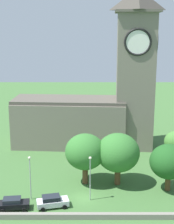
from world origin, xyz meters
TOP-DOWN VIEW (x-y plane):
  - ground_plane at (0.00, 15.00)m, footprint 200.00×200.00m
  - church at (2.99, 24.59)m, footprint 31.43×11.35m
  - quay_barrier at (0.00, -5.95)m, footprint 43.64×0.70m
  - car_black at (-10.33, -3.38)m, footprint 4.70×2.64m
  - car_white at (-4.73, -2.76)m, footprint 4.95×3.09m
  - streetlamp_west_mid at (-8.24, -0.36)m, footprint 0.44×0.44m
  - streetlamp_central at (0.85, -0.62)m, footprint 0.44×0.44m
  - tree_churchyard at (13.46, 2.67)m, footprint 6.22×6.22m
  - tree_riverside_west at (0.07, 5.22)m, footprint 6.68×6.68m
  - tree_by_tower at (5.51, 4.93)m, footprint 7.15×7.15m

SIDE VIEW (x-z plane):
  - ground_plane at x=0.00m, z-range 0.00..0.00m
  - quay_barrier at x=0.00m, z-range 0.00..0.82m
  - car_black at x=-10.33m, z-range 0.01..1.77m
  - car_white at x=-4.73m, z-range 0.01..1.80m
  - streetlamp_west_mid at x=-8.24m, z-range 1.17..8.17m
  - streetlamp_central at x=0.85m, z-range 1.18..8.25m
  - tree_churchyard at x=13.46m, z-range 1.04..8.78m
  - tree_by_tower at x=5.51m, z-range 1.17..10.01m
  - tree_riverside_west at x=0.07m, z-range 1.29..9.98m
  - church at x=2.99m, z-range -6.03..27.38m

